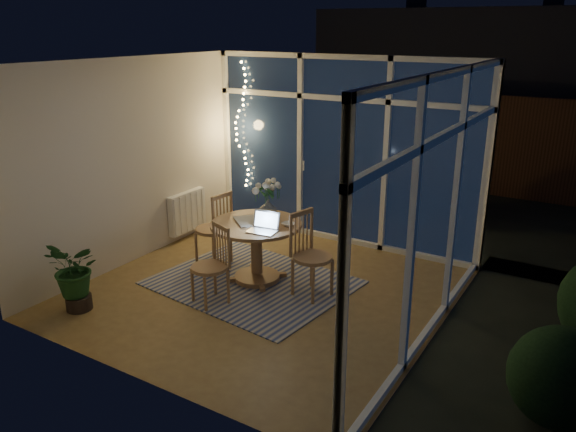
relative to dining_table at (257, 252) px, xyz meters
The scene contains 25 objects.
floor 0.50m from the dining_table, 40.63° to the right, with size 4.00×4.00×0.00m, color brown.
ceiling 2.25m from the dining_table, 40.63° to the right, with size 4.00×4.00×0.00m, color white.
wall_back 2.03m from the dining_table, 81.88° to the left, with size 4.00×0.04×2.60m, color silver.
wall_front 2.42m from the dining_table, 83.46° to the right, with size 4.00×0.04×2.60m, color silver.
wall_left 1.99m from the dining_table, behind, with size 0.04×4.00×2.60m, color silver.
wall_right 2.45m from the dining_table, ahead, with size 0.04×4.00×2.60m, color silver.
window_wall_back 1.99m from the dining_table, 81.70° to the left, with size 4.00×0.10×2.60m, color white.
window_wall_right 2.41m from the dining_table, ahead, with size 0.10×4.00×2.60m, color white.
radiator 1.82m from the dining_table, 157.98° to the left, with size 0.10×0.70×0.58m, color white.
fairy_lights 2.46m from the dining_table, 130.03° to the left, with size 0.24×0.10×1.85m, color #FFCC66, non-canonical shape.
garden_patio 4.86m from the dining_table, 81.04° to the left, with size 12.00×6.00×0.10m, color black.
garden_fence 5.31m from the dining_table, 87.25° to the left, with size 11.00×0.08×1.80m, color #382314.
neighbour_roof 8.50m from the dining_table, 86.17° to the left, with size 7.00×3.00×2.20m, color #2E2F37.
garden_shrubs 3.23m from the dining_table, 99.73° to the left, with size 0.90×0.90×0.90m, color black.
rug 0.38m from the dining_table, 90.00° to the right, with size 2.21×1.77×0.01m, color #C1B79D.
dining_table is the anchor object (origin of this frame).
chair_left 0.78m from the dining_table, behind, with size 0.46×0.46×1.00m, color #9B7846.
chair_right 0.79m from the dining_table, ahead, with size 0.46×0.46×1.00m, color #9B7846.
chair_front 0.78m from the dining_table, 97.52° to the right, with size 0.42×0.42×0.92m, color #9B7846.
laptop 0.58m from the dining_table, 43.10° to the right, with size 0.32×0.28×0.24m, color #B3B3B7, non-canonical shape.
flower_vase 0.55m from the dining_table, 92.00° to the left, with size 0.20×0.20×0.21m, color silver.
bowl 0.55m from the dining_table, 17.21° to the left, with size 0.15×0.15×0.04m, color white.
newspapers 0.39m from the dining_table, 169.76° to the left, with size 0.39×0.30×0.02m, color beige.
phone 0.38m from the dining_table, 132.77° to the right, with size 0.11×0.06×0.01m, color black.
potted_plant 2.05m from the dining_table, 127.46° to the right, with size 0.54×0.47×0.76m, color #17431B.
Camera 1 is at (3.32, -4.91, 2.96)m, focal length 35.00 mm.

